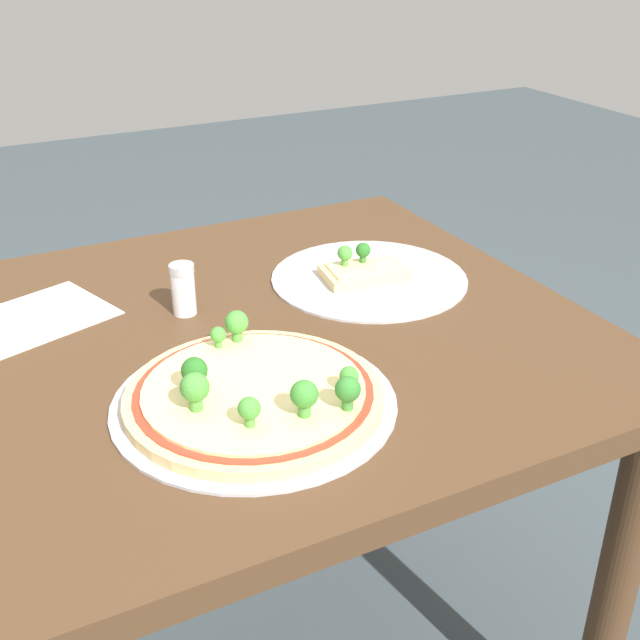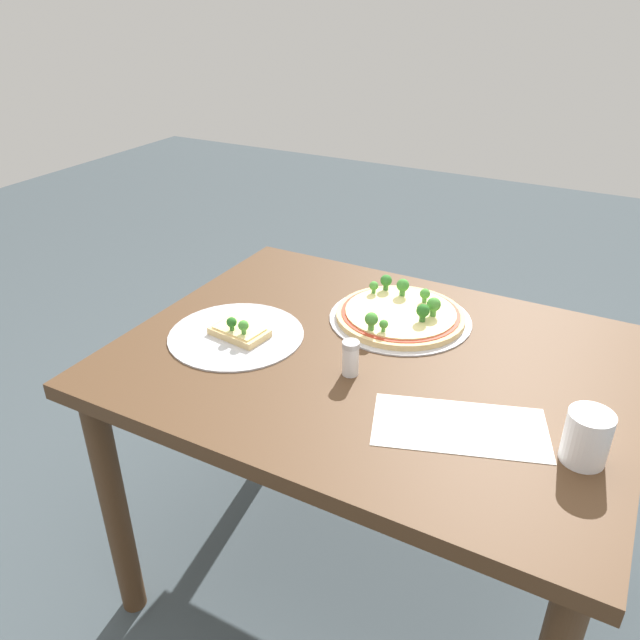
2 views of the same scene
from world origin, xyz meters
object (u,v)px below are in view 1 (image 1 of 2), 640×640
at_px(dining_table, 203,402).
at_px(pizza_tray_whole, 254,395).
at_px(pizza_tray_slice, 367,275).
at_px(condiment_shaker, 183,289).

xyz_separation_m(dining_table, pizza_tray_whole, (-0.01, 0.18, 0.11)).
height_order(dining_table, pizza_tray_slice, pizza_tray_slice).
bearing_deg(condiment_shaker, pizza_tray_whole, 89.22).
xyz_separation_m(pizza_tray_whole, condiment_shaker, (-0.00, -0.27, 0.02)).
height_order(dining_table, pizza_tray_whole, pizza_tray_whole).
relative_size(pizza_tray_slice, condiment_shaker, 4.05).
bearing_deg(pizza_tray_slice, dining_table, 13.54).
bearing_deg(pizza_tray_whole, dining_table, -87.14).
height_order(pizza_tray_slice, condiment_shaker, condiment_shaker).
bearing_deg(pizza_tray_slice, condiment_shaker, -3.26).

